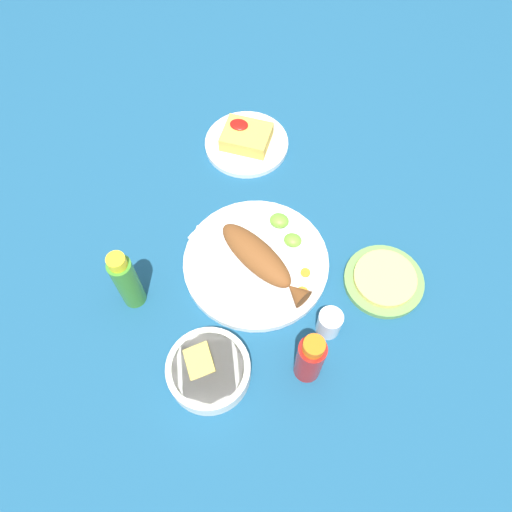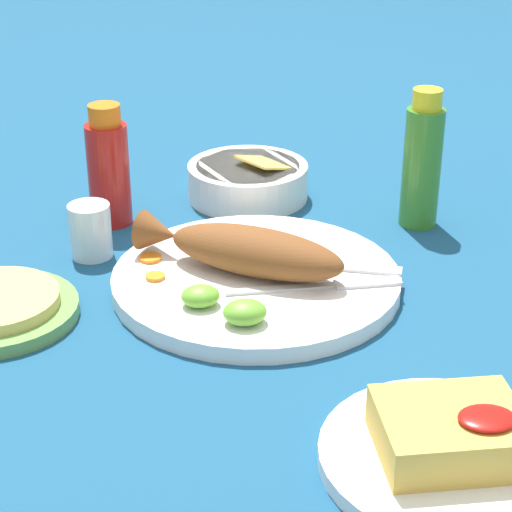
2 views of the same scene
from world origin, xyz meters
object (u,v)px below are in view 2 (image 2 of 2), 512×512
Objects in this scene: fork_far at (326,286)px; salt_cup at (91,234)px; fork_near at (328,265)px; side_plate_fries at (447,458)px; main_plate at (256,280)px; guacamole_bowl at (248,179)px; hot_sauce_bottle_red at (108,169)px; hot_sauce_bottle_green at (422,162)px; fried_fish at (244,249)px.

salt_cup reaches higher than fork_far.
salt_cup is (-0.26, 0.10, 0.01)m from fork_near.
salt_cup reaches higher than fork_near.
fork_near is at bearing -20.41° from salt_cup.
fork_near is 0.05m from fork_far.
fork_near is 0.27m from salt_cup.
side_plate_fries is at bearing -65.77° from fork_near.
fork_far is (0.07, -0.04, 0.01)m from main_plate.
fork_near is 1.15× the size of guacamole_bowl.
hot_sauce_bottle_red reaches higher than main_plate.
fork_far is 0.30m from guacamole_bowl.
side_plate_fries is (-0.10, -0.46, -0.07)m from hot_sauce_bottle_green.
side_plate_fries is at bearing -80.50° from guacamole_bowl.
fork_near is 0.97× the size of fork_far.
hot_sauce_bottle_red is at bearing 172.64° from hot_sauce_bottle_green.
hot_sauce_bottle_red is at bearing 129.14° from main_plate.
salt_cup reaches higher than main_plate.
side_plate_fries is at bearing -54.73° from salt_cup.
salt_cup is 0.25m from guacamole_bowl.
main_plate is 1.81× the size of hot_sauce_bottle_green.
main_plate is 1.67× the size of fork_far.
main_plate is 1.71× the size of fork_near.
fried_fish is at bearing -149.19° from hot_sauce_bottle_green.
side_plate_fries is at bearing -61.78° from hot_sauce_bottle_red.
fork_far reaches higher than side_plate_fries.
salt_cup reaches higher than side_plate_fries.
hot_sauce_bottle_green is (0.38, -0.05, 0.01)m from hot_sauce_bottle_red.
fork_near is at bearing 29.27° from fried_fish.
fork_far is 1.18× the size of guacamole_bowl.
main_plate is at bearing 147.24° from fork_far.
main_plate is 1.52× the size of side_plate_fries.
hot_sauce_bottle_green is at bearing 62.96° from fork_near.
fork_near is (0.09, -0.00, -0.02)m from fried_fish.
hot_sauce_bottle_red is 0.96× the size of guacamole_bowl.
fork_near is at bearing 96.31° from side_plate_fries.
hot_sauce_bottle_red is (-0.24, 0.19, 0.05)m from fork_near.
fork_near reaches higher than side_plate_fries.
salt_cup is at bearing 150.55° from main_plate.
hot_sauce_bottle_red reaches higher than guacamole_bowl.
hot_sauce_bottle_red is 0.74× the size of side_plate_fries.
fork_far is 2.94× the size of salt_cup.
hot_sauce_bottle_green reaches higher than fried_fish.
salt_cup is at bearing -173.66° from hot_sauce_bottle_green.
fork_far is 0.91× the size of side_plate_fries.
salt_cup is (-0.40, -0.04, -0.05)m from hot_sauce_bottle_green.
hot_sauce_bottle_green is 0.84× the size of side_plate_fries.
hot_sauce_bottle_red reaches higher than salt_cup.
main_plate is 0.25m from guacamole_bowl.
fork_near and fork_far have the same top height.
guacamole_bowl is (-0.20, 0.11, -0.05)m from hot_sauce_bottle_green.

